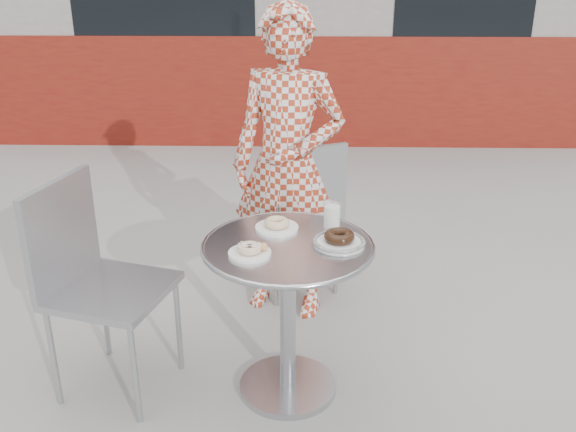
{
  "coord_description": "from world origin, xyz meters",
  "views": [
    {
      "loc": [
        0.02,
        -2.19,
        1.72
      ],
      "look_at": [
        -0.04,
        0.13,
        0.75
      ],
      "focal_mm": 40.0,
      "sensor_mm": 36.0,
      "label": 1
    }
  ],
  "objects_px": {
    "milk_cup": "(332,216)",
    "bistro_table": "(288,282)",
    "plate_far": "(277,225)",
    "chair_far": "(295,243)",
    "seated_person": "(288,166)",
    "plate_near": "(250,250)",
    "chair_left": "(114,329)",
    "plate_checker": "(339,240)"
  },
  "relations": [
    {
      "from": "chair_left",
      "to": "plate_far",
      "type": "distance_m",
      "value": 0.8
    },
    {
      "from": "plate_near",
      "to": "milk_cup",
      "type": "relative_size",
      "value": 1.43
    },
    {
      "from": "bistro_table",
      "to": "chair_left",
      "type": "relative_size",
      "value": 0.75
    },
    {
      "from": "chair_far",
      "to": "plate_checker",
      "type": "xyz_separation_m",
      "value": [
        0.18,
        -0.89,
        0.43
      ]
    },
    {
      "from": "bistro_table",
      "to": "chair_left",
      "type": "bearing_deg",
      "value": 178.8
    },
    {
      "from": "chair_far",
      "to": "milk_cup",
      "type": "distance_m",
      "value": 0.89
    },
    {
      "from": "chair_far",
      "to": "plate_far",
      "type": "distance_m",
      "value": 0.87
    },
    {
      "from": "plate_near",
      "to": "plate_checker",
      "type": "xyz_separation_m",
      "value": [
        0.33,
        0.1,
        -0.0
      ]
    },
    {
      "from": "seated_person",
      "to": "milk_cup",
      "type": "bearing_deg",
      "value": -52.83
    },
    {
      "from": "seated_person",
      "to": "chair_left",
      "type": "bearing_deg",
      "value": -118.35
    },
    {
      "from": "chair_left",
      "to": "plate_far",
      "type": "relative_size",
      "value": 5.16
    },
    {
      "from": "chair_left",
      "to": "plate_near",
      "type": "distance_m",
      "value": 0.72
    },
    {
      "from": "seated_person",
      "to": "chair_far",
      "type": "bearing_deg",
      "value": 98.3
    },
    {
      "from": "chair_far",
      "to": "milk_cup",
      "type": "xyz_separation_m",
      "value": [
        0.16,
        -0.74,
        0.47
      ]
    },
    {
      "from": "seated_person",
      "to": "plate_far",
      "type": "xyz_separation_m",
      "value": [
        -0.03,
        -0.55,
        -0.07
      ]
    },
    {
      "from": "chair_far",
      "to": "seated_person",
      "type": "height_order",
      "value": "seated_person"
    },
    {
      "from": "plate_near",
      "to": "milk_cup",
      "type": "bearing_deg",
      "value": 39.21
    },
    {
      "from": "seated_person",
      "to": "plate_near",
      "type": "height_order",
      "value": "seated_person"
    },
    {
      "from": "chair_far",
      "to": "seated_person",
      "type": "relative_size",
      "value": 0.55
    },
    {
      "from": "plate_far",
      "to": "plate_checker",
      "type": "relative_size",
      "value": 0.86
    },
    {
      "from": "bistro_table",
      "to": "plate_far",
      "type": "xyz_separation_m",
      "value": [
        -0.05,
        0.14,
        0.18
      ]
    },
    {
      "from": "chair_left",
      "to": "plate_checker",
      "type": "bearing_deg",
      "value": -74.54
    },
    {
      "from": "plate_checker",
      "to": "plate_far",
      "type": "bearing_deg",
      "value": 150.76
    },
    {
      "from": "bistro_table",
      "to": "plate_checker",
      "type": "relative_size",
      "value": 3.34
    },
    {
      "from": "plate_near",
      "to": "milk_cup",
      "type": "distance_m",
      "value": 0.4
    },
    {
      "from": "bistro_table",
      "to": "milk_cup",
      "type": "height_order",
      "value": "milk_cup"
    },
    {
      "from": "bistro_table",
      "to": "plate_near",
      "type": "relative_size",
      "value": 4.25
    },
    {
      "from": "milk_cup",
      "to": "bistro_table",
      "type": "bearing_deg",
      "value": -137.4
    },
    {
      "from": "chair_far",
      "to": "milk_cup",
      "type": "relative_size",
      "value": 7.54
    },
    {
      "from": "chair_far",
      "to": "chair_left",
      "type": "relative_size",
      "value": 0.94
    },
    {
      "from": "chair_left",
      "to": "seated_person",
      "type": "relative_size",
      "value": 0.59
    },
    {
      "from": "bistro_table",
      "to": "milk_cup",
      "type": "bearing_deg",
      "value": 42.6
    },
    {
      "from": "plate_far",
      "to": "milk_cup",
      "type": "bearing_deg",
      "value": 5.1
    },
    {
      "from": "chair_far",
      "to": "plate_near",
      "type": "distance_m",
      "value": 1.09
    },
    {
      "from": "plate_near",
      "to": "chair_left",
      "type": "bearing_deg",
      "value": 169.44
    },
    {
      "from": "bistro_table",
      "to": "seated_person",
      "type": "relative_size",
      "value": 0.45
    },
    {
      "from": "seated_person",
      "to": "plate_near",
      "type": "xyz_separation_m",
      "value": [
        -0.12,
        -0.78,
        -0.06
      ]
    },
    {
      "from": "plate_far",
      "to": "milk_cup",
      "type": "xyz_separation_m",
      "value": [
        0.22,
        0.02,
        0.04
      ]
    },
    {
      "from": "seated_person",
      "to": "plate_near",
      "type": "distance_m",
      "value": 0.8
    },
    {
      "from": "plate_far",
      "to": "chair_far",
      "type": "bearing_deg",
      "value": 85.21
    },
    {
      "from": "chair_far",
      "to": "plate_near",
      "type": "bearing_deg",
      "value": 57.22
    },
    {
      "from": "chair_far",
      "to": "chair_left",
      "type": "xyz_separation_m",
      "value": [
        -0.73,
        -0.88,
        0.02
      ]
    }
  ]
}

